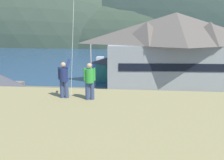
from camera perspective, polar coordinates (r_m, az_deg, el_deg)
ground_plane at (r=20.75m, az=-3.57°, el=-14.17°), size 600.00×600.00×0.00m
parking_lot_pad at (r=25.25m, az=-1.68°, el=-9.02°), size 40.00×20.00×0.10m
bay_water at (r=78.89m, az=3.63°, el=5.69°), size 360.00×84.00×0.03m
far_hill_west_ridge at (r=141.20m, az=-9.55°, el=8.53°), size 133.67×73.95×82.76m
far_hill_east_peak at (r=129.20m, az=3.98°, el=8.31°), size 128.78×61.46×58.10m
far_hill_center_saddle at (r=135.23m, az=7.59°, el=8.42°), size 120.74×50.96×77.96m
far_hill_far_shoulder at (r=131.70m, az=8.57°, el=8.29°), size 136.01×62.76×80.56m
harbor_lodge at (r=40.35m, az=14.36°, el=7.47°), size 22.64×13.02×11.31m
storage_shed_waterside at (r=42.83m, az=0.20°, el=2.95°), size 6.51×4.77×4.27m
wharf_dock at (r=54.98m, az=0.38°, el=3.10°), size 3.20×15.44×0.70m
moored_boat_wharfside at (r=58.54m, az=-2.70°, el=4.03°), size 2.33×7.08×2.16m
parked_car_mid_row_far at (r=26.67m, az=10.26°, el=-5.72°), size 4.22×2.09×1.82m
parked_car_mid_row_center at (r=27.04m, az=-14.91°, el=-5.69°), size 4.30×2.26×1.82m
parked_car_mid_row_near at (r=21.81m, az=-9.90°, el=-9.90°), size 4.28×2.22×1.82m
parked_car_back_row_left at (r=19.53m, az=9.60°, el=-12.65°), size 4.31×2.27×1.82m
parked_car_front_row_end at (r=26.80m, az=-3.32°, el=-5.44°), size 4.30×2.25×1.82m
parking_light_pole at (r=29.81m, az=-4.88°, el=2.56°), size 0.24×0.78×7.10m
person_kite_flyer at (r=11.99m, az=-11.11°, el=0.34°), size 0.51×0.66×1.86m
person_companion at (r=11.53m, az=-5.22°, el=-0.04°), size 0.54×0.40×1.74m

